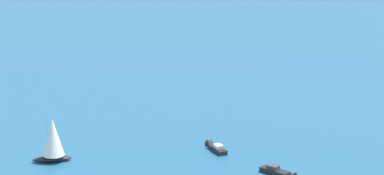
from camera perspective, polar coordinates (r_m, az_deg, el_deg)
The scene contains 3 objects.
sailboat_inshore at distance 171.67m, azimuth -10.28°, elevation -3.82°, with size 8.68×4.83×11.15m.
motorboat_offshore at distance 163.43m, azimuth 6.50°, elevation -6.29°, with size 6.68×7.91×2.40m.
motorboat_trailing at distance 177.55m, azimuth 1.74°, elevation -4.47°, with size 3.73×8.14×2.29m.
Camera 1 is at (25.35, 124.53, 59.31)m, focal length 71.91 mm.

